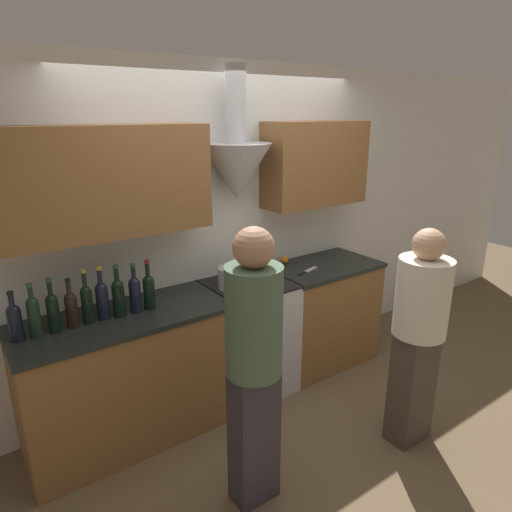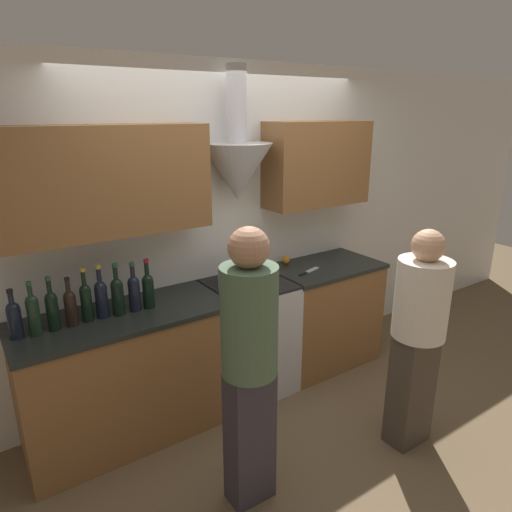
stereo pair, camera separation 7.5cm
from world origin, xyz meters
The scene contains 20 objects.
ground_plane centered at (0.00, 0.00, 0.00)m, with size 12.00×12.00×0.00m, color brown.
wall_back centered at (-0.07, 0.63, 1.47)m, with size 8.40×0.54×2.60m.
counter_left centered at (-1.02, 0.36, 0.47)m, with size 1.43×0.62×0.94m.
counter_right centered at (0.80, 0.36, 0.47)m, with size 0.99×0.62×0.94m.
stove_range centered at (0.00, 0.36, 0.47)m, with size 0.63×0.60×0.94m.
wine_bottle_0 centered at (-1.64, 0.38, 1.06)m, with size 0.08×0.08×0.31m.
wine_bottle_1 centered at (-1.54, 0.36, 1.08)m, with size 0.07×0.07×0.34m.
wine_bottle_2 centered at (-1.43, 0.37, 1.08)m, with size 0.07×0.07×0.35m.
wine_bottle_3 centered at (-1.33, 0.37, 1.07)m, with size 0.07×0.07×0.32m.
wine_bottle_4 centered at (-1.23, 0.38, 1.08)m, with size 0.07×0.07×0.36m.
wine_bottle_5 centered at (-1.13, 0.38, 1.08)m, with size 0.08×0.08×0.36m.
wine_bottle_6 centered at (-1.03, 0.36, 1.08)m, with size 0.08×0.08×0.36m.
wine_bottle_7 centered at (-0.92, 0.36, 1.08)m, with size 0.08×0.08×0.34m.
wine_bottle_8 centered at (-0.82, 0.36, 1.07)m, with size 0.08×0.08×0.35m.
stock_pot centered at (-0.14, 0.35, 1.02)m, with size 0.25×0.25×0.17m.
mixing_bowl centered at (0.14, 0.36, 0.98)m, with size 0.25×0.25×0.08m.
orange_fruit centered at (0.53, 0.57, 0.97)m, with size 0.07×0.07×0.07m.
chefs_knife centered at (0.56, 0.30, 0.94)m, with size 0.27×0.10×0.01m.
person_foreground_left centered at (-0.63, -0.61, 0.94)m, with size 0.31×0.31×1.68m.
person_foreground_right centered at (0.56, -0.81, 0.84)m, with size 0.35×0.35×1.54m.
Camera 1 is at (-1.89, -2.40, 2.23)m, focal length 32.00 mm.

